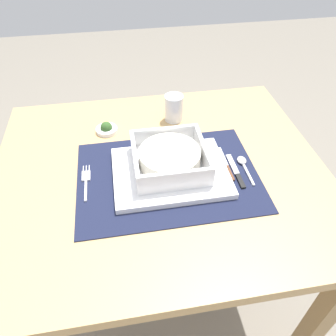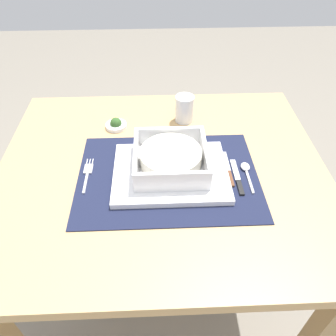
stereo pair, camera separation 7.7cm
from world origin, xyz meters
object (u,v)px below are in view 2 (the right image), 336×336
Objects in this scene: fork at (88,173)px; bread_knife at (228,171)px; dining_table at (162,194)px; butter_knife at (238,179)px; porridge_bowl at (171,159)px; drinking_glass at (184,110)px; spoon at (246,170)px; condiment_saucer at (116,125)px.

fork is 0.95× the size of bread_knife.
dining_table is 0.23m from butter_knife.
bread_knife is (0.15, -0.01, -0.04)m from porridge_bowl.
butter_knife is at bearing -13.98° from porridge_bowl.
drinking_glass is at bearing 116.01° from butter_knife.
spoon is (0.42, -0.01, 0.00)m from fork.
spoon reaches higher than fork.
butter_knife is at bearing -61.73° from bread_knife.
dining_table is 4.75× the size of porridge_bowl.
bread_knife is at bearing -7.50° from dining_table.
fork is 0.22m from condiment_saucer.
drinking_glass is (-0.15, 0.25, 0.03)m from spoon.
porridge_bowl is 0.22m from fork.
drinking_glass is (0.05, 0.24, -0.01)m from porridge_bowl.
dining_table is 0.28m from drinking_glass.
spoon is at bearing -59.56° from drinking_glass.
fork is at bearing -179.51° from porridge_bowl.
dining_table is 0.21m from bread_knife.
bread_knife is at bearing 0.15° from fork.
butter_knife is at bearing -4.44° from fork.
dining_table is 6.82× the size of butter_knife.
bread_knife is (-0.02, 0.03, 0.00)m from butter_knife.
bread_knife is at bearing -34.87° from condiment_saucer.
drinking_glass reaches higher than condiment_saucer.
fork is 0.98× the size of butter_knife.
spoon is at bearing 0.29° from fork.
condiment_saucer is (-0.21, -0.03, -0.03)m from drinking_glass.
porridge_bowl is 1.44× the size of butter_knife.
bread_knife is at bearing 178.00° from spoon.
dining_table is 6.61× the size of bread_knife.
fork is at bearing 175.87° from bread_knife.
spoon is 0.82× the size of bread_knife.
dining_table is 0.26m from condiment_saucer.
spoon is 1.71× the size of condiment_saucer.
butter_knife is at bearing -15.80° from dining_table.
drinking_glass is (-0.10, 0.25, 0.03)m from bread_knife.
drinking_glass is at bearing 118.52° from spoon.
fork is at bearing -105.95° from condiment_saucer.
condiment_saucer reaches higher than dining_table.
dining_table is 0.25m from spoon.
drinking_glass is at bearing 108.82° from bread_knife.
fork is (-0.20, -0.01, 0.11)m from dining_table.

